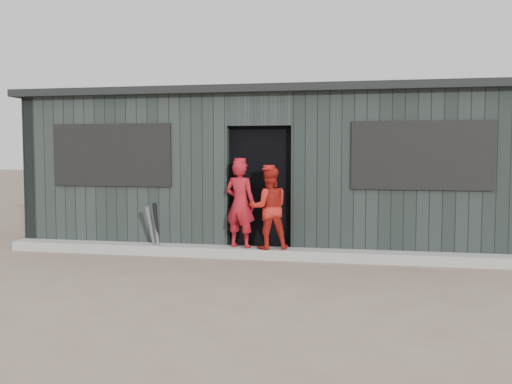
% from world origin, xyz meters
% --- Properties ---
extents(ground, '(80.00, 80.00, 0.00)m').
position_xyz_m(ground, '(0.00, 0.00, 0.00)').
color(ground, '#756050').
rests_on(ground, ground).
extents(curb, '(8.00, 0.36, 0.15)m').
position_xyz_m(curb, '(0.00, 1.82, 0.07)').
color(curb, '#989893').
rests_on(curb, ground).
extents(bat_left, '(0.09, 0.34, 0.78)m').
position_xyz_m(bat_left, '(-1.64, 1.73, 0.39)').
color(bat_left, gray).
rests_on(bat_left, ground).
extents(bat_mid, '(0.12, 0.17, 0.70)m').
position_xyz_m(bat_mid, '(-1.55, 1.72, 0.35)').
color(bat_mid, gray).
rests_on(bat_mid, ground).
extents(bat_right, '(0.08, 0.23, 0.82)m').
position_xyz_m(bat_right, '(-1.54, 1.71, 0.41)').
color(bat_right, black).
rests_on(bat_right, ground).
extents(player_red_left, '(0.55, 0.43, 1.33)m').
position_xyz_m(player_red_left, '(-0.25, 1.84, 0.82)').
color(player_red_left, maroon).
rests_on(player_red_left, curb).
extents(player_red_right, '(0.71, 0.63, 1.23)m').
position_xyz_m(player_red_right, '(0.20, 1.79, 0.76)').
color(player_red_right, red).
rests_on(player_red_right, curb).
extents(player_grey_back, '(0.58, 0.39, 1.17)m').
position_xyz_m(player_grey_back, '(0.30, 2.49, 0.59)').
color(player_grey_back, '#A2A2A2').
rests_on(player_grey_back, ground).
extents(dugout, '(8.30, 3.30, 2.62)m').
position_xyz_m(dugout, '(-0.00, 3.50, 1.29)').
color(dugout, black).
rests_on(dugout, ground).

